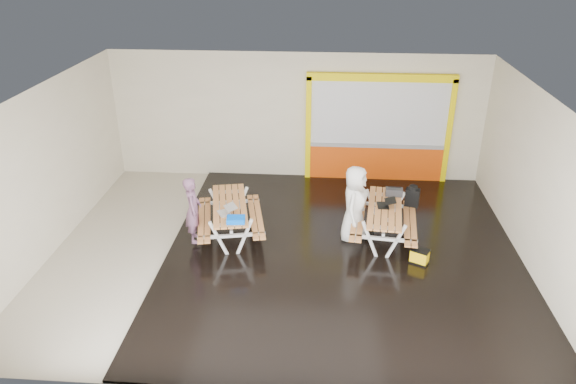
# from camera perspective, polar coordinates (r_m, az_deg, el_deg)

# --- Properties ---
(room) EXTENTS (10.02, 8.02, 3.52)m
(room) POSITION_cam_1_polar(r_m,az_deg,el_deg) (10.89, -0.35, 1.50)
(room) COLOR #B7AE9B
(room) RESTS_ON ground
(deck) EXTENTS (7.50, 7.98, 0.05)m
(deck) POSITION_cam_1_polar(r_m,az_deg,el_deg) (11.68, 5.84, -6.43)
(deck) COLOR black
(deck) RESTS_ON room
(kiosk) EXTENTS (3.88, 0.16, 3.00)m
(kiosk) POSITION_cam_1_polar(r_m,az_deg,el_deg) (14.69, 9.53, 6.42)
(kiosk) COLOR #D84609
(kiosk) RESTS_ON room
(picnic_table_left) EXTENTS (1.81, 2.33, 0.84)m
(picnic_table_left) POSITION_cam_1_polar(r_m,az_deg,el_deg) (12.00, -6.20, -2.13)
(picnic_table_left) COLOR #C47D42
(picnic_table_left) RESTS_ON deck
(picnic_table_right) EXTENTS (1.61, 2.21, 0.83)m
(picnic_table_right) POSITION_cam_1_polar(r_m,az_deg,el_deg) (12.01, 10.21, -2.42)
(picnic_table_right) COLOR #C47D42
(picnic_table_right) RESTS_ON deck
(person_left) EXTENTS (0.45, 0.60, 1.50)m
(person_left) POSITION_cam_1_polar(r_m,az_deg,el_deg) (11.71, -10.07, -1.87)
(person_left) COLOR #6D4661
(person_left) RESTS_ON deck
(person_right) EXTENTS (0.77, 0.99, 1.78)m
(person_right) POSITION_cam_1_polar(r_m,az_deg,el_deg) (11.84, 7.11, -1.32)
(person_right) COLOR white
(person_right) RESTS_ON deck
(laptop_left) EXTENTS (0.50, 0.48, 0.16)m
(laptop_left) POSITION_cam_1_polar(r_m,az_deg,el_deg) (11.52, -6.55, -2.02)
(laptop_left) COLOR silver
(laptop_left) RESTS_ON picnic_table_left
(laptop_right) EXTENTS (0.40, 0.35, 0.17)m
(laptop_right) POSITION_cam_1_polar(r_m,az_deg,el_deg) (11.95, 10.35, -1.24)
(laptop_right) COLOR black
(laptop_right) RESTS_ON picnic_table_right
(blue_pouch) EXTENTS (0.40, 0.30, 0.11)m
(blue_pouch) POSITION_cam_1_polar(r_m,az_deg,el_deg) (11.16, -5.57, -2.94)
(blue_pouch) COLOR #0056EB
(blue_pouch) RESTS_ON picnic_table_left
(toolbox) EXTENTS (0.39, 0.21, 0.22)m
(toolbox) POSITION_cam_1_polar(r_m,az_deg,el_deg) (12.45, 11.22, 0.01)
(toolbox) COLOR black
(toolbox) RESTS_ON picnic_table_right
(backpack) EXTENTS (0.36, 0.28, 0.53)m
(backpack) POSITION_cam_1_polar(r_m,az_deg,el_deg) (12.71, 13.10, -0.47)
(backpack) COLOR black
(backpack) RESTS_ON picnic_table_right
(dark_case) EXTENTS (0.46, 0.39, 0.15)m
(dark_case) POSITION_cam_1_polar(r_m,az_deg,el_deg) (12.30, 8.11, -4.26)
(dark_case) COLOR black
(dark_case) RESTS_ON deck
(fluke_bag) EXTENTS (0.44, 0.39, 0.32)m
(fluke_bag) POSITION_cam_1_polar(r_m,az_deg,el_deg) (11.49, 13.82, -6.67)
(fluke_bag) COLOR black
(fluke_bag) RESTS_ON deck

